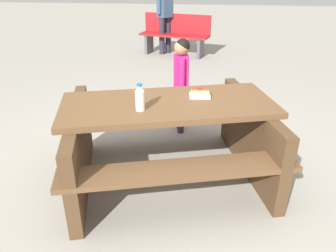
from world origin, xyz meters
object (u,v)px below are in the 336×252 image
object	(u,v)px
park_bench_mid	(175,34)
bystander_adult	(165,1)
child_in_coat	(181,74)
soda_bottle	(140,98)
picnic_table	(168,134)
hotdog_tray	(200,94)

from	to	relation	value
park_bench_mid	bystander_adult	bearing A→B (deg)	160.30
child_in_coat	park_bench_mid	size ratio (longest dim) A/B	0.70
soda_bottle	park_bench_mid	size ratio (longest dim) A/B	0.14
picnic_table	bystander_adult	world-z (taller)	bystander_adult
picnic_table	child_in_coat	distance (m)	1.01
hotdog_tray	child_in_coat	size ratio (longest dim) A/B	0.17
soda_bottle	hotdog_tray	size ratio (longest dim) A/B	1.18
picnic_table	park_bench_mid	bearing A→B (deg)	94.63
hotdog_tray	bystander_adult	bearing A→B (deg)	100.73
picnic_table	hotdog_tray	xyz separation A→B (m)	(0.26, 0.15, 0.34)
bystander_adult	soda_bottle	bearing A→B (deg)	-85.24
soda_bottle	bystander_adult	size ratio (longest dim) A/B	0.13
soda_bottle	picnic_table	bearing A→B (deg)	44.07
bystander_adult	hotdog_tray	bearing A→B (deg)	-79.27
hotdog_tray	bystander_adult	xyz separation A→B (m)	(-0.88, 4.64, 0.33)
soda_bottle	hotdog_tray	world-z (taller)	soda_bottle
hotdog_tray	soda_bottle	bearing A→B (deg)	-143.46
bystander_adult	picnic_table	bearing A→B (deg)	-82.67
park_bench_mid	child_in_coat	bearing A→B (deg)	-83.61
picnic_table	hotdog_tray	size ratio (longest dim) A/B	11.16
soda_bottle	child_in_coat	bearing A→B (deg)	78.51
soda_bottle	park_bench_mid	xyz separation A→B (m)	(-0.18, 4.90, -0.40)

